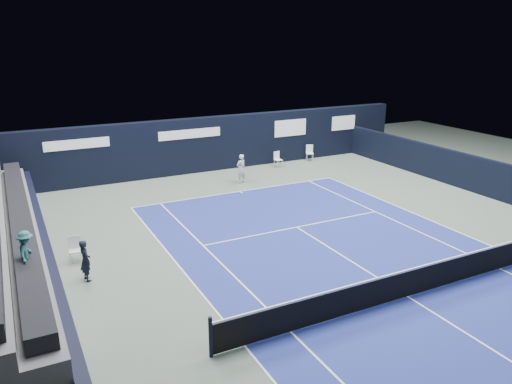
{
  "coord_description": "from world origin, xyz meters",
  "views": [
    {
      "loc": [
        -10.2,
        -9.84,
        7.58
      ],
      "look_at": [
        -1.17,
        7.79,
        1.3
      ],
      "focal_mm": 35.0,
      "sensor_mm": 36.0,
      "label": 1
    }
  ],
  "objects_px": {
    "line_judge_chair": "(75,247)",
    "tennis_player": "(241,169)",
    "tennis_net": "(409,282)",
    "folding_chair_back_b": "(310,152)",
    "folding_chair_back_a": "(278,158)"
  },
  "relations": [
    {
      "from": "folding_chair_back_b",
      "to": "folding_chair_back_a",
      "type": "bearing_deg",
      "value": -145.92
    },
    {
      "from": "folding_chair_back_b",
      "to": "tennis_player",
      "type": "xyz_separation_m",
      "value": [
        -5.97,
        -2.53,
        0.22
      ]
    },
    {
      "from": "folding_chair_back_b",
      "to": "line_judge_chair",
      "type": "relative_size",
      "value": 1.08
    },
    {
      "from": "line_judge_chair",
      "to": "folding_chair_back_a",
      "type": "bearing_deg",
      "value": 41.12
    },
    {
      "from": "line_judge_chair",
      "to": "tennis_player",
      "type": "relative_size",
      "value": 0.59
    },
    {
      "from": "folding_chair_back_a",
      "to": "tennis_player",
      "type": "bearing_deg",
      "value": -153.96
    },
    {
      "from": "folding_chair_back_a",
      "to": "tennis_player",
      "type": "height_order",
      "value": "tennis_player"
    },
    {
      "from": "folding_chair_back_b",
      "to": "tennis_net",
      "type": "xyz_separation_m",
      "value": [
        -6.72,
        -15.82,
        -0.05
      ]
    },
    {
      "from": "folding_chair_back_a",
      "to": "folding_chair_back_b",
      "type": "xyz_separation_m",
      "value": [
        2.56,
        0.44,
        0.04
      ]
    },
    {
      "from": "folding_chair_back_b",
      "to": "tennis_net",
      "type": "bearing_deg",
      "value": -88.79
    },
    {
      "from": "line_judge_chair",
      "to": "tennis_net",
      "type": "height_order",
      "value": "tennis_net"
    },
    {
      "from": "tennis_net",
      "to": "tennis_player",
      "type": "relative_size",
      "value": 8.33
    },
    {
      "from": "line_judge_chair",
      "to": "tennis_net",
      "type": "xyz_separation_m",
      "value": [
        8.55,
        -7.19,
        -0.01
      ]
    },
    {
      "from": "tennis_player",
      "to": "folding_chair_back_a",
      "type": "bearing_deg",
      "value": 31.52
    },
    {
      "from": "tennis_net",
      "to": "tennis_player",
      "type": "height_order",
      "value": "tennis_player"
    }
  ]
}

